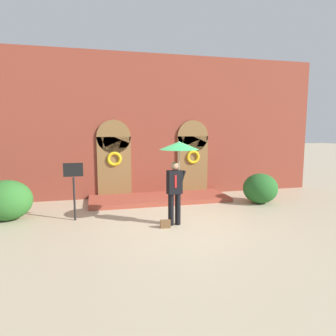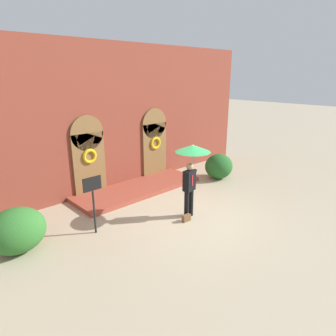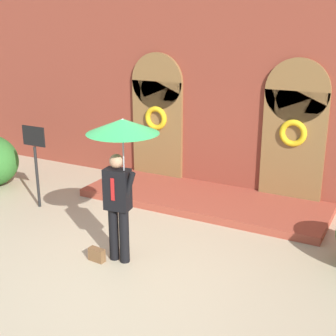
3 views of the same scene
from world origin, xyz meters
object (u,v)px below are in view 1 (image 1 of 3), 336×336
Objects in this scene: person_with_umbrella at (178,158)px; shrub_left at (7,200)px; handbag at (165,224)px; sign_post at (74,182)px; shrub_right at (260,188)px.

shrub_left is at bearing 161.40° from person_with_umbrella.
person_with_umbrella is 1.62× the size of shrub_left.
handbag is 0.19× the size of shrub_left.
person_with_umbrella is 3.16m from sign_post.
shrub_right is at bearing 4.62° from sign_post.
person_with_umbrella reaches higher than shrub_right.
handbag is 4.79m from shrub_left.
person_with_umbrella is 1.87× the size of shrub_right.
handbag is at bearing -154.00° from person_with_umbrella.
handbag is (-0.41, -0.20, -1.80)m from person_with_umbrella.
sign_post is 1.36× the size of shrub_right.
shrub_right is (6.46, 0.52, -0.62)m from sign_post.
person_with_umbrella is at bearing -155.42° from shrub_right.
person_with_umbrella reaches higher than handbag.
person_with_umbrella is 1.37× the size of sign_post.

